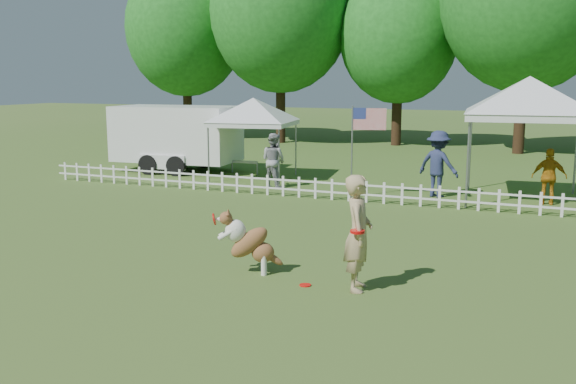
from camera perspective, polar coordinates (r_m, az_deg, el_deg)
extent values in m
plane|color=#325A1C|center=(11.40, -1.38, -7.27)|extent=(120.00, 120.00, 0.00)
imported|color=tan|center=(10.38, 6.26, -3.64)|extent=(0.60, 0.78, 1.90)
cylinder|color=red|center=(10.77, 1.55, -8.27)|extent=(0.24, 0.24, 0.02)
imported|color=gray|center=(20.12, -1.30, 2.83)|extent=(0.99, 0.87, 1.71)
imported|color=#252C4F|center=(18.98, 13.21, 2.44)|extent=(1.41, 1.11, 1.92)
imported|color=#BE7916|center=(18.74, 22.20, 1.27)|extent=(0.92, 0.43, 1.54)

